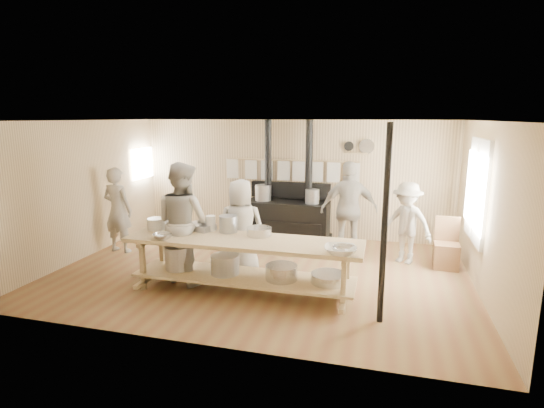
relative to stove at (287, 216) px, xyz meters
name	(u,v)px	position (x,y,z in m)	size (l,w,h in m)	color
ground	(260,272)	(0.01, -2.12, -0.52)	(7.00, 7.00, 0.00)	brown
room_shell	(260,180)	(0.01, -2.12, 1.10)	(7.00, 7.00, 7.00)	tan
window_right	(477,190)	(3.48, -1.52, 0.98)	(0.09, 1.50, 1.65)	beige
left_opening	(142,163)	(-3.44, -0.12, 1.08)	(0.00, 0.90, 0.90)	white
stove	(287,216)	(0.00, 0.00, 0.00)	(1.90, 0.75, 2.60)	black
towel_rail	(291,168)	(0.01, 0.28, 1.03)	(3.00, 0.04, 0.47)	#A1865C
back_wall_shelf	(359,149)	(1.47, 0.32, 1.48)	(0.63, 0.14, 0.32)	#A1865C
prep_table	(243,260)	(0.00, -3.02, 0.00)	(3.60, 0.90, 0.85)	#A1865C
support_post	(385,226)	(2.06, -3.47, 0.78)	(0.08, 0.08, 2.60)	black
cook_far_left	(118,210)	(-3.04, -1.74, 0.33)	(0.62, 0.41, 1.70)	#9D968B
cook_left	(183,223)	(-1.09, -2.80, 0.46)	(0.96, 0.74, 1.97)	#9D968B
cook_center	(241,228)	(-0.27, -2.30, 0.31)	(0.81, 0.53, 1.65)	#9D968B
cook_right	(349,210)	(1.40, -0.84, 0.40)	(1.08, 0.45, 1.85)	#9D968B
cook_by_window	(406,223)	(2.45, -0.94, 0.23)	(0.98, 0.56, 1.51)	#9D968B
chair	(446,253)	(3.16, -1.04, -0.25)	(0.44, 0.44, 0.91)	brown
bowl_white_a	(162,224)	(-1.54, -2.69, 0.38)	(0.40, 0.40, 0.10)	white
bowl_steel_a	(163,237)	(-1.16, -3.35, 0.37)	(0.29, 0.29, 0.09)	silver
bowl_white_b	(340,250)	(1.50, -3.35, 0.38)	(0.43, 0.43, 0.11)	white
bowl_steel_b	(345,251)	(1.56, -3.35, 0.38)	(0.33, 0.33, 0.10)	silver
roasting_pan	(200,227)	(-0.84, -2.69, 0.38)	(0.45, 0.30, 0.10)	#B2B2B7
mixing_bowl_large	(259,231)	(0.18, -2.75, 0.39)	(0.39, 0.39, 0.12)	silver
bucket_galv	(228,224)	(-0.35, -2.69, 0.46)	(0.29, 0.29, 0.27)	gray
deep_bowl_enamel	(157,224)	(-1.54, -2.84, 0.42)	(0.30, 0.30, 0.19)	white
pitcher	(211,223)	(-0.66, -2.69, 0.45)	(0.16, 0.16, 0.25)	white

